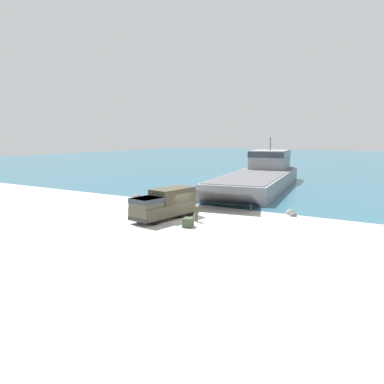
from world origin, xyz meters
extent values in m
plane|color=#B7B5AD|center=(0.00, 0.00, 0.00)|extent=(240.00, 240.00, 0.00)
cube|color=#285B70|center=(0.00, 97.25, 0.00)|extent=(240.00, 180.00, 0.01)
cube|color=gray|center=(-2.29, 24.44, 1.12)|extent=(13.50, 31.90, 2.24)
cube|color=#56565B|center=(-2.29, 24.44, 2.28)|extent=(12.61, 30.57, 0.08)
cube|color=gray|center=(-3.95, 34.94, 3.92)|extent=(7.42, 9.51, 3.36)
cube|color=#28333D|center=(-3.95, 34.94, 4.94)|extent=(7.61, 9.62, 1.01)
cylinder|color=#3F3F42|center=(-3.95, 34.94, 6.80)|extent=(0.16, 0.16, 2.40)
cube|color=#56565B|center=(0.52, 6.73, 1.20)|extent=(8.15, 6.14, 2.21)
cube|color=#4C4738|center=(-2.06, -1.43, 0.99)|extent=(3.47, 7.61, 1.18)
cube|color=#4C4738|center=(-2.40, -3.83, 2.02)|extent=(2.63, 2.80, 0.90)
cube|color=#28333D|center=(-2.40, -3.83, 2.25)|extent=(2.71, 2.83, 0.45)
cube|color=#413C2E|center=(-1.88, -0.20, 2.29)|extent=(2.99, 4.93, 1.43)
cube|color=#2D2D2D|center=(-2.57, -4.98, 0.55)|extent=(2.51, 0.59, 0.32)
cylinder|color=black|center=(-1.38, -3.83, 0.61)|extent=(0.54, 1.26, 1.22)
cylinder|color=black|center=(-3.39, -3.54, 0.61)|extent=(0.54, 1.26, 1.22)
cylinder|color=black|center=(-0.80, 0.13, 0.61)|extent=(0.54, 1.26, 1.22)
cylinder|color=black|center=(-2.82, 0.42, 0.61)|extent=(0.54, 1.26, 1.22)
cylinder|color=black|center=(-0.65, 1.21, 0.61)|extent=(0.54, 1.26, 1.22)
cylinder|color=black|center=(-2.66, 1.51, 0.61)|extent=(0.54, 1.26, 1.22)
cylinder|color=#3D4C33|center=(1.33, -0.69, 0.41)|extent=(0.14, 0.14, 0.82)
cylinder|color=#3D4C33|center=(1.20, -0.81, 0.41)|extent=(0.14, 0.14, 0.82)
cube|color=#3D4C33|center=(1.27, -0.75, 1.15)|extent=(0.48, 0.48, 0.65)
sphere|color=tan|center=(1.27, -0.75, 1.58)|extent=(0.22, 0.22, 0.22)
cylinder|color=#333338|center=(3.81, 6.86, 0.26)|extent=(0.25, 0.25, 0.53)
sphere|color=#333338|center=(3.81, 6.86, 0.60)|extent=(0.29, 0.29, 0.29)
cube|color=#3D4C33|center=(1.67, -2.95, 0.42)|extent=(1.03, 1.16, 0.84)
sphere|color=#66605B|center=(8.60, 6.63, 0.00)|extent=(0.80, 0.80, 0.80)
sphere|color=gray|center=(8.06, 7.47, 0.00)|extent=(1.05, 1.05, 1.05)
sphere|color=#66605B|center=(-12.29, 6.77, 0.00)|extent=(1.27, 1.27, 1.27)
camera|label=1|loc=(19.21, -31.42, 8.33)|focal=35.00mm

